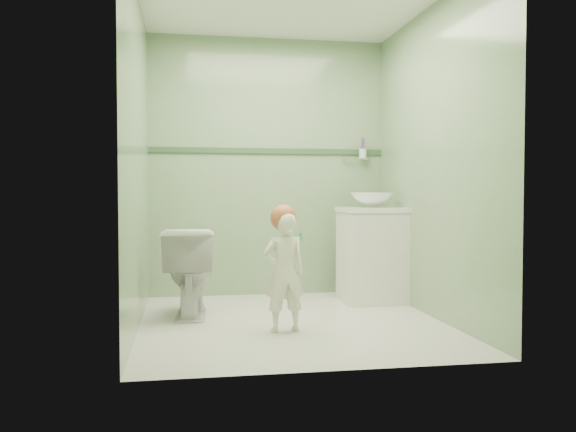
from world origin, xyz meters
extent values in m
plane|color=silver|center=(0.00, 0.00, 0.00)|extent=(2.50, 2.50, 0.00)
cube|color=gray|center=(0.00, 1.25, 1.20)|extent=(2.20, 0.04, 2.40)
cube|color=gray|center=(0.00, -1.25, 1.20)|extent=(2.20, 0.04, 2.40)
cube|color=gray|center=(-1.10, 0.00, 1.20)|extent=(0.04, 2.50, 2.40)
cube|color=gray|center=(1.10, 0.00, 1.20)|extent=(0.04, 2.50, 2.40)
cube|color=#345334|center=(0.00, 1.24, 1.35)|extent=(2.20, 0.02, 0.05)
cube|color=silver|center=(0.84, 0.70, 0.40)|extent=(0.52, 0.50, 0.80)
cube|color=white|center=(0.84, 0.70, 0.81)|extent=(0.54, 0.52, 0.04)
imported|color=white|center=(0.84, 0.70, 0.89)|extent=(0.37, 0.37, 0.13)
cylinder|color=silver|center=(0.84, 0.90, 0.95)|extent=(0.03, 0.03, 0.18)
cylinder|color=silver|center=(0.84, 0.85, 1.03)|extent=(0.02, 0.12, 0.02)
cylinder|color=silver|center=(0.84, 1.20, 1.28)|extent=(0.26, 0.02, 0.02)
cylinder|color=silver|center=(0.90, 1.18, 1.33)|extent=(0.07, 0.07, 0.09)
cylinder|color=#3437B9|center=(0.89, 1.18, 1.40)|extent=(0.01, 0.01, 0.17)
cylinder|color=#E33D46|center=(0.91, 1.19, 1.40)|extent=(0.01, 0.01, 0.17)
cylinder|color=#3437B9|center=(0.89, 1.17, 1.40)|extent=(0.01, 0.01, 0.17)
cylinder|color=purple|center=(0.90, 1.17, 1.40)|extent=(0.01, 0.01, 0.17)
imported|color=white|center=(-0.74, 0.35, 0.34)|extent=(0.43, 0.70, 0.69)
imported|color=white|center=(-0.10, -0.29, 0.41)|extent=(0.32, 0.24, 0.82)
sphere|color=#BE5E39|center=(-0.10, -0.27, 0.78)|extent=(0.18, 0.18, 0.18)
cylinder|color=#0E9261|center=(-0.01, -0.41, 0.66)|extent=(0.06, 0.14, 0.06)
cube|color=white|center=(-0.07, -0.37, 0.70)|extent=(0.03, 0.03, 0.02)
camera|label=1|loc=(-0.77, -4.34, 0.95)|focal=37.42mm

